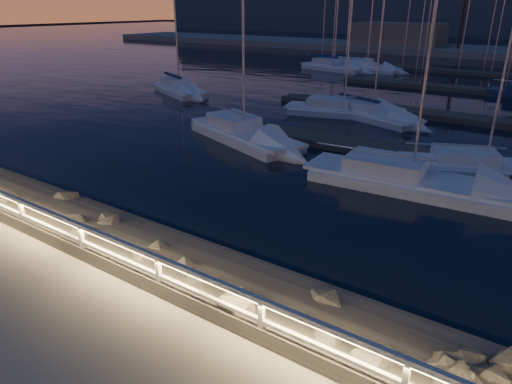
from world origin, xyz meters
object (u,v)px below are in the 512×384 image
sailboat_n (332,66)px  sailboat_m (344,65)px  guard_rail (128,253)px  sailboat_g (341,109)px  sailboat_e (179,88)px  sailboat_c (481,165)px  sailboat_d (406,178)px  sailboat_i (365,68)px  sailboat_f (371,113)px  sailboat_b (242,132)px

sailboat_n → sailboat_m: bearing=90.6°
guard_rail → sailboat_g: (-4.83, 23.08, -0.94)m
sailboat_e → sailboat_c: bearing=8.9°
guard_rail → sailboat_n: sailboat_n is taller
guard_rail → sailboat_g: size_ratio=3.17×
sailboat_c → sailboat_g: sailboat_g is taller
sailboat_d → sailboat_c: bearing=54.7°
sailboat_d → guard_rail: bearing=-109.5°
guard_rail → sailboat_i: (-12.23, 45.58, -0.91)m
sailboat_d → sailboat_f: (-5.93, 11.07, -0.02)m
guard_rail → sailboat_e: sailboat_e is taller
guard_rail → sailboat_d: sailboat_d is taller
sailboat_n → sailboat_g: bearing=-50.2°
sailboat_i → sailboat_n: size_ratio=0.90×
sailboat_e → sailboat_g: (15.29, 0.28, -0.02)m
guard_rail → sailboat_b: sailboat_b is taller
guard_rail → sailboat_b: (-6.76, 13.99, -0.91)m
guard_rail → sailboat_g: 23.60m
sailboat_n → sailboat_i: bearing=25.7°
guard_rail → sailboat_n: size_ratio=3.02×
sailboat_f → sailboat_g: sailboat_g is taller
sailboat_f → sailboat_i: size_ratio=0.92×
sailboat_i → sailboat_n: (-3.77, -0.88, 0.01)m
sailboat_f → sailboat_n: 25.44m
sailboat_b → sailboat_g: sailboat_b is taller
sailboat_e → sailboat_m: sailboat_m is taller
sailboat_g → sailboat_m: size_ratio=1.01×
sailboat_c → sailboat_n: bearing=103.4°
sailboat_b → sailboat_m: size_ratio=1.05×
sailboat_f → sailboat_m: bearing=139.0°
sailboat_d → sailboat_g: (-8.14, 11.10, -0.00)m
sailboat_m → sailboat_e: bearing=-125.1°
sailboat_e → sailboat_f: bearing=25.2°
sailboat_g → sailboat_i: (-7.40, 22.49, 0.03)m
sailboat_e → sailboat_n: sailboat_n is taller
sailboat_b → sailboat_n: sailboat_n is taller
sailboat_i → sailboat_g: bearing=-72.2°
sailboat_e → sailboat_n: (4.12, 21.89, 0.02)m
sailboat_f → sailboat_g: 2.21m
sailboat_f → sailboat_n: bearing=142.3°
sailboat_b → sailboat_m: bearing=125.2°
sailboat_b → sailboat_e: size_ratio=1.14×
sailboat_f → guard_rail: bearing=-63.0°
guard_rail → sailboat_d: (3.31, 11.98, -0.94)m
sailboat_f → sailboat_n: (-13.38, 21.64, 0.05)m
sailboat_i → sailboat_b: bearing=-80.6°
sailboat_e → sailboat_m: bearing=103.6°
sailboat_c → sailboat_i: (-17.81, 29.87, 0.05)m
sailboat_n → guard_rail: bearing=-57.8°
sailboat_b → sailboat_d: bearing=9.0°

